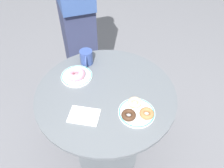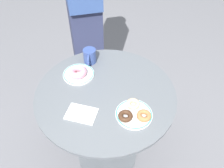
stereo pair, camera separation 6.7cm
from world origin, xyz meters
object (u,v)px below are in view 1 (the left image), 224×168
(donut_cinnamon, at_px, (147,113))
(paper_napkin, at_px, (84,116))
(person_figure, at_px, (75,13))
(donut_chocolate, at_px, (129,115))
(plate_right, at_px, (137,113))
(coffee_mug, at_px, (86,57))
(donut_pink_frosted, at_px, (76,74))
(cafe_table, at_px, (107,119))
(plate_left, at_px, (77,76))
(donut_glazed, at_px, (135,103))

(donut_cinnamon, xyz_separation_m, paper_napkin, (-0.27, -0.14, -0.02))
(donut_cinnamon, bearing_deg, person_figure, 145.17)
(donut_cinnamon, bearing_deg, donut_chocolate, -145.99)
(plate_right, distance_m, coffee_mug, 0.48)
(donut_pink_frosted, bearing_deg, donut_cinnamon, -8.14)
(cafe_table, bearing_deg, donut_chocolate, -28.93)
(donut_pink_frosted, relative_size, coffee_mug, 0.97)
(donut_chocolate, bearing_deg, donut_pink_frosted, 163.38)
(donut_chocolate, xyz_separation_m, person_figure, (-0.70, 0.59, 0.09))
(donut_cinnamon, relative_size, donut_chocolate, 1.00)
(plate_left, height_order, paper_napkin, plate_left)
(donut_cinnamon, bearing_deg, paper_napkin, -152.45)
(cafe_table, bearing_deg, donut_cinnamon, -11.32)
(donut_pink_frosted, height_order, donut_cinnamon, donut_pink_frosted)
(donut_chocolate, bearing_deg, person_figure, 140.02)
(donut_chocolate, distance_m, paper_napkin, 0.22)
(plate_right, xyz_separation_m, donut_glazed, (-0.03, 0.04, 0.02))
(plate_left, height_order, plate_right, same)
(donut_cinnamon, bearing_deg, cafe_table, 168.68)
(plate_left, xyz_separation_m, donut_pink_frosted, (0.00, -0.01, 0.02))
(plate_left, bearing_deg, plate_right, -11.08)
(donut_cinnamon, xyz_separation_m, donut_chocolate, (-0.07, -0.05, 0.00))
(plate_right, xyz_separation_m, coffee_mug, (-0.43, 0.21, 0.04))
(donut_glazed, height_order, donut_chocolate, same)
(donut_pink_frosted, xyz_separation_m, coffee_mug, (-0.02, 0.14, 0.01))
(plate_right, bearing_deg, donut_cinnamon, 6.13)
(coffee_mug, bearing_deg, person_figure, 132.10)
(person_figure, bearing_deg, paper_napkin, -53.30)
(plate_right, bearing_deg, cafe_table, 164.64)
(plate_left, bearing_deg, paper_napkin, -48.45)
(donut_pink_frosted, distance_m, donut_chocolate, 0.40)
(plate_right, relative_size, donut_glazed, 2.57)
(donut_chocolate, xyz_separation_m, paper_napkin, (-0.20, -0.09, -0.02))
(cafe_table, xyz_separation_m, plate_right, (0.21, -0.06, 0.25))
(cafe_table, relative_size, donut_glazed, 10.79)
(plate_right, relative_size, paper_napkin, 1.24)
(cafe_table, xyz_separation_m, paper_napkin, (-0.01, -0.19, 0.25))
(donut_chocolate, bearing_deg, plate_right, 61.88)
(plate_left, distance_m, donut_chocolate, 0.41)
(plate_left, bearing_deg, coffee_mug, 96.64)
(cafe_table, distance_m, person_figure, 0.80)
(donut_pink_frosted, xyz_separation_m, paper_napkin, (0.19, -0.21, -0.03))
(cafe_table, xyz_separation_m, person_figure, (-0.52, 0.49, 0.36))
(cafe_table, relative_size, plate_right, 4.20)
(donut_cinnamon, xyz_separation_m, donut_glazed, (-0.08, 0.04, 0.00))
(plate_right, distance_m, donut_glazed, 0.05)
(donut_glazed, xyz_separation_m, person_figure, (-0.70, 0.50, 0.09))
(plate_right, xyz_separation_m, donut_pink_frosted, (-0.41, 0.07, 0.02))
(person_figure, bearing_deg, donut_cinnamon, -34.83)
(donut_chocolate, relative_size, person_figure, 0.04)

